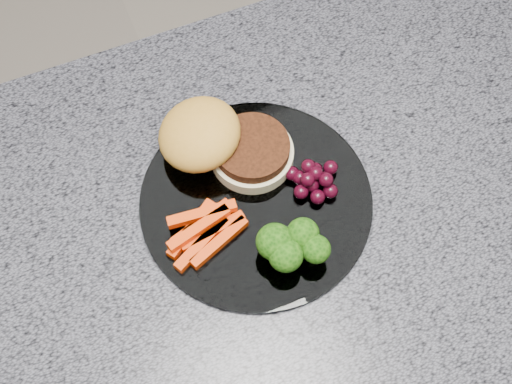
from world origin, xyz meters
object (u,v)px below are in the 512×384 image
island_cabinet (292,328)px  plate (256,201)px  grape_bunch (314,179)px  burger (218,143)px

island_cabinet → plate: plate is taller
plate → grape_bunch: grape_bunch is taller
island_cabinet → grape_bunch: (0.01, 0.03, 0.49)m
island_cabinet → plate: (-0.05, 0.03, 0.47)m
island_cabinet → burger: 0.51m
island_cabinet → burger: (-0.07, 0.10, 0.50)m
burger → grape_bunch: bearing=-27.8°
burger → grape_bunch: (0.08, -0.08, -0.01)m
plate → burger: burger is taller
island_cabinet → burger: size_ratio=7.21×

